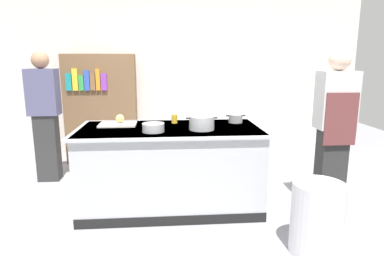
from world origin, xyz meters
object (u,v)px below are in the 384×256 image
(mixing_bowl, at_px, (153,128))
(onion, at_px, (120,119))
(trash_bin, at_px, (317,218))
(bookshelf, at_px, (101,109))
(person_chef, at_px, (334,127))
(person_guest, at_px, (45,114))
(juice_cup, at_px, (174,119))
(stock_pot, at_px, (202,123))
(sauce_pan, at_px, (236,118))

(mixing_bowl, bearing_deg, onion, 133.22)
(trash_bin, bearing_deg, bookshelf, 128.92)
(person_chef, distance_m, person_guest, 3.55)
(juice_cup, height_order, person_guest, person_guest)
(juice_cup, xyz_separation_m, person_chef, (1.67, -0.44, -0.04))
(stock_pot, height_order, trash_bin, stock_pot)
(juice_cup, distance_m, trash_bin, 1.82)
(onion, bearing_deg, mixing_bowl, -46.78)
(person_guest, bearing_deg, onion, 46.58)
(sauce_pan, distance_m, person_chef, 1.05)
(trash_bin, bearing_deg, onion, 145.35)
(stock_pot, height_order, juice_cup, stock_pot)
(sauce_pan, height_order, person_chef, person_chef)
(mixing_bowl, height_order, person_chef, person_chef)
(stock_pot, bearing_deg, person_chef, -2.47)
(trash_bin, bearing_deg, stock_pot, 135.09)
(trash_bin, xyz_separation_m, person_guest, (-2.84, 1.98, 0.60))
(mixing_bowl, xyz_separation_m, trash_bin, (1.37, -0.81, -0.63))
(sauce_pan, bearing_deg, juice_cup, 178.24)
(onion, relative_size, person_guest, 0.06)
(juice_cup, bearing_deg, person_chef, -14.77)
(mixing_bowl, bearing_deg, person_guest, 141.26)
(onion, relative_size, person_chef, 0.06)
(stock_pot, height_order, bookshelf, bookshelf)
(person_guest, distance_m, bookshelf, 1.00)
(sauce_pan, bearing_deg, person_chef, -23.43)
(stock_pot, xyz_separation_m, juice_cup, (-0.27, 0.38, -0.02))
(mixing_bowl, relative_size, juice_cup, 2.21)
(sauce_pan, xyz_separation_m, mixing_bowl, (-0.93, -0.43, -0.00))
(sauce_pan, height_order, trash_bin, sauce_pan)
(mixing_bowl, height_order, trash_bin, mixing_bowl)
(trash_bin, bearing_deg, juice_cup, 132.47)
(juice_cup, distance_m, person_guest, 1.84)
(juice_cup, xyz_separation_m, trash_bin, (1.15, -1.26, -0.64))
(mixing_bowl, height_order, bookshelf, bookshelf)
(sauce_pan, bearing_deg, mixing_bowl, -155.34)
(stock_pot, xyz_separation_m, sauce_pan, (0.43, 0.36, -0.02))
(sauce_pan, relative_size, bookshelf, 0.13)
(sauce_pan, relative_size, person_guest, 0.13)
(stock_pot, distance_m, person_guest, 2.25)
(mixing_bowl, xyz_separation_m, juice_cup, (0.23, 0.45, 0.01))
(onion, distance_m, bookshelf, 1.67)
(sauce_pan, relative_size, person_chef, 0.13)
(onion, xyz_separation_m, juice_cup, (0.61, 0.04, -0.02))
(sauce_pan, xyz_separation_m, person_chef, (0.97, -0.42, -0.03))
(sauce_pan, bearing_deg, person_guest, 162.65)
(bookshelf, bearing_deg, person_chef, -35.54)
(person_chef, height_order, person_guest, same)
(sauce_pan, height_order, bookshelf, bookshelf)
(trash_bin, relative_size, bookshelf, 0.36)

